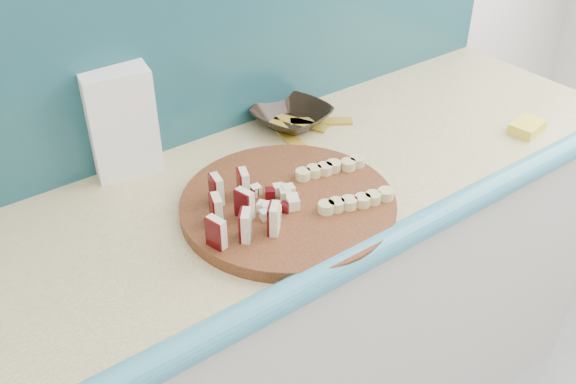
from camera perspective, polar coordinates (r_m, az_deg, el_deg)
The scene contains 10 objects.
kitchen_counter at distance 1.68m, azimuth -4.82°, elevation -13.88°, with size 2.20×0.63×0.91m.
backsplash at distance 1.47m, azimuth -12.37°, elevation 12.05°, with size 2.20×0.02×0.50m, color teal.
cutting_board at distance 1.34m, azimuth -0.00°, elevation -1.20°, with size 0.45×0.45×0.03m, color #401C0D.
apple_wedges at distance 1.26m, azimuth -4.62°, elevation -1.48°, with size 0.16×0.19×0.06m.
apple_chunks at distance 1.32m, azimuth -1.18°, elevation -0.55°, with size 0.08×0.08×0.02m.
banana_slices at distance 1.37m, azimuth 4.87°, elevation 0.71°, with size 0.20×0.20×0.02m.
brown_bowl at distance 1.65m, azimuth 0.30°, elevation 6.71°, with size 0.19×0.19×0.05m, color black.
flour_bag at distance 1.47m, azimuth -14.67°, elevation 6.16°, with size 0.14×0.10×0.25m, color white.
sponge at distance 1.73m, azimuth 20.49°, elevation 5.43°, with size 0.09×0.06×0.03m, color yellow.
banana_peel at distance 1.65m, azimuth 1.23°, elevation 5.94°, with size 0.22×0.18×0.01m.
Camera 1 is at (-0.45, 0.53, 1.71)m, focal length 40.00 mm.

